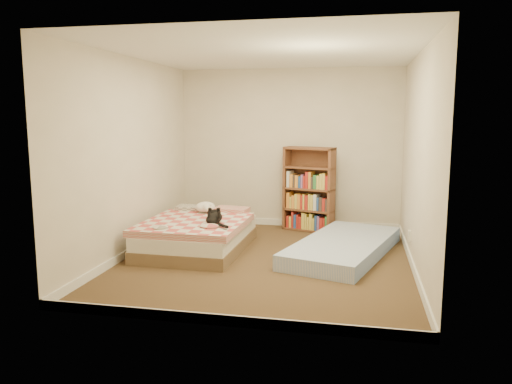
% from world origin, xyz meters
% --- Properties ---
extents(room, '(3.51, 4.01, 2.51)m').
position_xyz_m(room, '(0.00, 0.00, 1.20)').
color(room, '#42331C').
rests_on(room, ground).
extents(bed, '(1.30, 1.76, 0.47)m').
position_xyz_m(bed, '(-0.98, 0.32, 0.21)').
color(bed, brown).
rests_on(bed, room).
extents(bookshelf, '(0.85, 0.48, 1.30)m').
position_xyz_m(bookshelf, '(0.35, 1.74, 0.50)').
color(bookshelf, brown).
rests_on(bookshelf, room).
extents(floor_mattress, '(1.54, 2.33, 0.19)m').
position_xyz_m(floor_mattress, '(0.93, 0.45, 0.10)').
color(floor_mattress, '#809DD6').
rests_on(floor_mattress, room).
extents(black_cat, '(0.30, 0.69, 0.16)m').
position_xyz_m(black_cat, '(-0.68, 0.10, 0.49)').
color(black_cat, black).
rests_on(black_cat, bed).
extents(white_dog, '(0.35, 0.37, 0.15)m').
position_xyz_m(white_dog, '(-1.01, 0.76, 0.49)').
color(white_dog, white).
rests_on(white_dog, bed).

